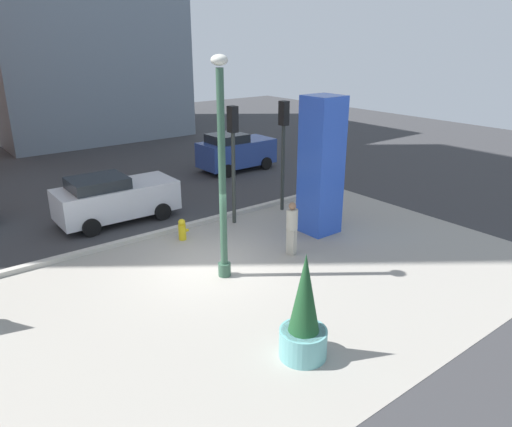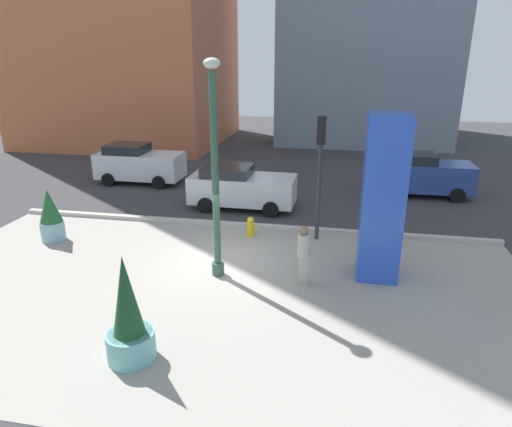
{
  "view_description": "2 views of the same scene",
  "coord_description": "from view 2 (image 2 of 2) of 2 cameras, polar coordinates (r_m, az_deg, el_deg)",
  "views": [
    {
      "loc": [
        -6.99,
        -11.22,
        6.48
      ],
      "look_at": [
        1.11,
        -0.85,
        1.68
      ],
      "focal_mm": 33.97,
      "sensor_mm": 36.0,
      "label": 1
    },
    {
      "loc": [
        3.3,
        -12.48,
        6.22
      ],
      "look_at": [
        1.14,
        -0.86,
        2.02
      ],
      "focal_mm": 31.95,
      "sensor_mm": 36.0,
      "label": 2
    }
  ],
  "objects": [
    {
      "name": "ground_plane",
      "position": [
        17.92,
        -0.76,
        -0.74
      ],
      "size": [
        60.0,
        60.0,
        0.0
      ],
      "primitive_type": "plane",
      "color": "#38383A"
    },
    {
      "name": "plaza_pavement",
      "position": [
        12.62,
        -6.15,
        -10.07
      ],
      "size": [
        18.0,
        10.0,
        0.02
      ],
      "primitive_type": "cube",
      "color": "#9E998E",
      "rests_on": "ground_plane"
    },
    {
      "name": "curb_strip",
      "position": [
        17.09,
        -1.34,
        -1.5
      ],
      "size": [
        18.0,
        0.24,
        0.16
      ],
      "primitive_type": "cube",
      "color": "#B7B2A8",
      "rests_on": "ground_plane"
    },
    {
      "name": "lamp_post",
      "position": [
        12.56,
        -5.13,
        4.49
      ],
      "size": [
        0.44,
        0.44,
        6.09
      ],
      "color": "#335642",
      "rests_on": "ground_plane"
    },
    {
      "name": "art_pillar_blue",
      "position": [
        13.12,
        15.56,
        1.73
      ],
      "size": [
        1.15,
        1.15,
        4.72
      ],
      "primitive_type": "cube",
      "color": "blue",
      "rests_on": "ground_plane"
    },
    {
      "name": "potted_plant_near_right",
      "position": [
        17.14,
        -24.32,
        -0.34
      ],
      "size": [
        0.81,
        0.81,
        1.86
      ],
      "color": "#7AA8B7",
      "rests_on": "ground_plane"
    },
    {
      "name": "potted_plant_near_left",
      "position": [
        10.07,
        -15.68,
        -12.71
      ],
      "size": [
        1.03,
        1.03,
        2.43
      ],
      "color": "#6BB2B2",
      "rests_on": "ground_plane"
    },
    {
      "name": "fire_hydrant",
      "position": [
        16.13,
        -0.67,
        -1.7
      ],
      "size": [
        0.36,
        0.26,
        0.75
      ],
      "color": "gold",
      "rests_on": "ground_plane"
    },
    {
      "name": "traffic_light_corner",
      "position": [
        15.44,
        16.79,
        6.29
      ],
      "size": [
        0.28,
        0.42,
        4.27
      ],
      "color": "#333833",
      "rests_on": "ground_plane"
    },
    {
      "name": "traffic_light_far_side",
      "position": [
        15.36,
        8.05,
        6.88
      ],
      "size": [
        0.28,
        0.42,
        4.27
      ],
      "color": "#333833",
      "rests_on": "ground_plane"
    },
    {
      "name": "car_passing_lane",
      "position": [
        22.12,
        20.4,
        4.59
      ],
      "size": [
        3.95,
        2.03,
        1.93
      ],
      "color": "#2D4793",
      "rests_on": "ground_plane"
    },
    {
      "name": "car_far_lane",
      "position": [
        23.62,
        -14.45,
        6.08
      ],
      "size": [
        4.24,
        2.1,
        1.92
      ],
      "color": "silver",
      "rests_on": "ground_plane"
    },
    {
      "name": "car_curb_west",
      "position": [
        19.06,
        -1.9,
        3.33
      ],
      "size": [
        4.38,
        2.15,
        1.77
      ],
      "color": "silver",
      "rests_on": "ground_plane"
    },
    {
      "name": "pedestrian_by_curb",
      "position": [
        12.76,
        5.99,
        -4.85
      ],
      "size": [
        0.44,
        0.44,
        1.74
      ],
      "color": "#B2AD9E",
      "rests_on": "ground_plane"
    },
    {
      "name": "highrise_across_street",
      "position": [
        37.06,
        13.93,
        24.3
      ],
      "size": [
        11.84,
        12.11,
        19.23
      ],
      "primitive_type": "cube",
      "color": "gray",
      "rests_on": "ground_plane"
    }
  ]
}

